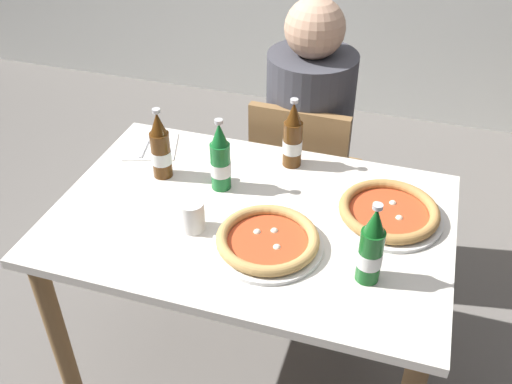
# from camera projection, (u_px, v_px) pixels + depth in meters

# --- Properties ---
(ground_plane) EXTENTS (8.00, 8.00, 0.00)m
(ground_plane) POSITION_uv_depth(u_px,v_px,m) (252.00, 368.00, 2.20)
(ground_plane) COLOR slate
(dining_table_main) EXTENTS (1.20, 0.80, 0.75)m
(dining_table_main) POSITION_uv_depth(u_px,v_px,m) (251.00, 243.00, 1.82)
(dining_table_main) COLOR silver
(dining_table_main) RESTS_ON ground_plane
(chair_behind_table) EXTENTS (0.41, 0.41, 0.85)m
(chair_behind_table) POSITION_uv_depth(u_px,v_px,m) (303.00, 178.00, 2.37)
(chair_behind_table) COLOR olive
(chair_behind_table) RESTS_ON ground_plane
(diner_seated) EXTENTS (0.34, 0.34, 1.21)m
(diner_seated) POSITION_uv_depth(u_px,v_px,m) (307.00, 151.00, 2.35)
(diner_seated) COLOR #2D3342
(diner_seated) RESTS_ON ground_plane
(pizza_margherita_near) EXTENTS (0.32, 0.32, 0.04)m
(pizza_margherita_near) POSITION_uv_depth(u_px,v_px,m) (268.00, 241.00, 1.62)
(pizza_margherita_near) COLOR white
(pizza_margherita_near) RESTS_ON dining_table_main
(pizza_marinara_far) EXTENTS (0.33, 0.33, 0.04)m
(pizza_marinara_far) POSITION_uv_depth(u_px,v_px,m) (389.00, 212.00, 1.73)
(pizza_marinara_far) COLOR white
(pizza_marinara_far) RESTS_ON dining_table_main
(beer_bottle_left) EXTENTS (0.07, 0.07, 0.25)m
(beer_bottle_left) POSITION_uv_depth(u_px,v_px,m) (371.00, 249.00, 1.47)
(beer_bottle_left) COLOR #14591E
(beer_bottle_left) RESTS_ON dining_table_main
(beer_bottle_center) EXTENTS (0.07, 0.07, 0.25)m
(beer_bottle_center) POSITION_uv_depth(u_px,v_px,m) (293.00, 138.00, 1.91)
(beer_bottle_center) COLOR #512D0F
(beer_bottle_center) RESTS_ON dining_table_main
(beer_bottle_right) EXTENTS (0.07, 0.07, 0.25)m
(beer_bottle_right) POSITION_uv_depth(u_px,v_px,m) (220.00, 160.00, 1.80)
(beer_bottle_right) COLOR #196B2D
(beer_bottle_right) RESTS_ON dining_table_main
(beer_bottle_extra) EXTENTS (0.07, 0.07, 0.25)m
(beer_bottle_extra) POSITION_uv_depth(u_px,v_px,m) (161.00, 148.00, 1.86)
(beer_bottle_extra) COLOR #512D0F
(beer_bottle_extra) RESTS_ON dining_table_main
(napkin_with_cutlery) EXTENTS (0.23, 0.23, 0.01)m
(napkin_with_cutlery) POSITION_uv_depth(u_px,v_px,m) (151.00, 147.00, 2.06)
(napkin_with_cutlery) COLOR white
(napkin_with_cutlery) RESTS_ON dining_table_main
(paper_cup) EXTENTS (0.07, 0.07, 0.09)m
(paper_cup) POSITION_uv_depth(u_px,v_px,m) (192.00, 216.00, 1.67)
(paper_cup) COLOR white
(paper_cup) RESTS_ON dining_table_main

